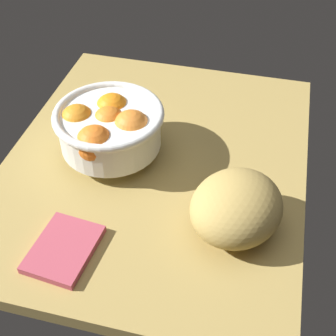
# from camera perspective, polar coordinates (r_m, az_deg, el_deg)

# --- Properties ---
(ground_plane) EXTENTS (0.71, 0.59, 0.03)m
(ground_plane) POSITION_cam_1_polar(r_m,az_deg,el_deg) (0.92, -1.54, 0.31)
(ground_plane) COLOR #A68B4A
(fruit_bowl) EXTENTS (0.21, 0.21, 0.11)m
(fruit_bowl) POSITION_cam_1_polar(r_m,az_deg,el_deg) (0.88, -7.42, 5.03)
(fruit_bowl) COLOR white
(fruit_bowl) RESTS_ON ground
(bread_loaf) EXTENTS (0.21, 0.21, 0.10)m
(bread_loaf) POSITION_cam_1_polar(r_m,az_deg,el_deg) (0.76, 8.50, -4.86)
(bread_loaf) COLOR tan
(bread_loaf) RESTS_ON ground
(napkin_folded) EXTENTS (0.13, 0.11, 0.01)m
(napkin_folded) POSITION_cam_1_polar(r_m,az_deg,el_deg) (0.78, -12.84, -9.78)
(napkin_folded) COLOR #B44657
(napkin_folded) RESTS_ON ground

